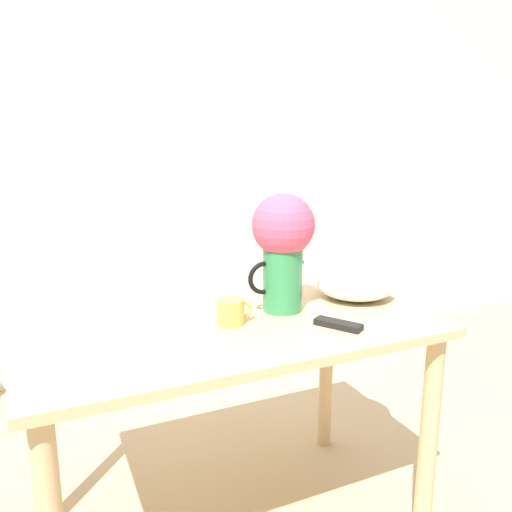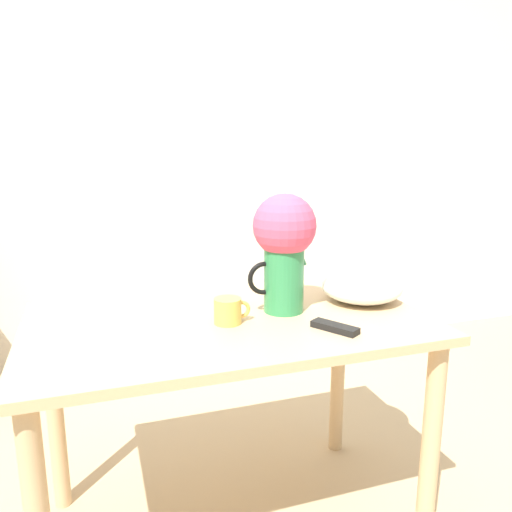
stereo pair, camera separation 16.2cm
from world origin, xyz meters
name	(u,v)px [view 2 (the right image)]	position (x,y,z in m)	size (l,w,h in m)	color
wall_back	(179,152)	(0.00, 1.67, 1.30)	(8.00, 0.05, 2.60)	silver
table	(229,354)	(-0.12, 0.17, 0.67)	(1.28, 0.75, 0.79)	tan
flower_vase	(284,241)	(0.08, 0.18, 1.03)	(0.23, 0.21, 0.40)	#2D844C
coffee_mug	(229,311)	(-0.13, 0.13, 0.83)	(0.12, 0.09, 0.08)	gold
white_bowl	(362,287)	(0.39, 0.20, 0.85)	(0.28, 0.28, 0.11)	white
remote_control	(335,327)	(0.16, -0.04, 0.80)	(0.12, 0.15, 0.02)	black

